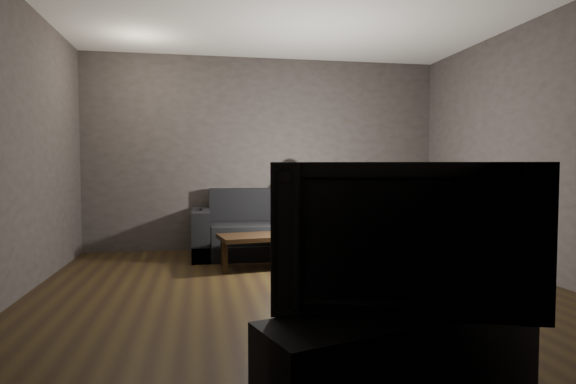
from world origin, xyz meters
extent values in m
plane|color=black|center=(0.00, 0.00, 0.00)|extent=(5.00, 5.00, 0.00)
cube|color=#34302C|center=(0.00, 2.50, 1.35)|extent=(5.00, 0.04, 2.70)
cube|color=#34302C|center=(0.00, -2.50, 1.35)|extent=(5.00, 0.04, 2.70)
cube|color=#34302C|center=(-2.50, 0.00, 1.35)|extent=(0.04, 5.00, 2.70)
cube|color=#34302C|center=(2.50, 0.00, 1.35)|extent=(0.04, 5.00, 2.70)
cube|color=black|center=(0.09, 1.91, 0.10)|extent=(2.25, 0.97, 0.19)
cube|color=black|center=(-0.36, 1.81, 0.31)|extent=(0.88, 0.68, 0.23)
cube|color=black|center=(0.54, 1.81, 0.31)|extent=(0.88, 0.68, 0.23)
cube|color=black|center=(0.09, 2.28, 0.65)|extent=(1.80, 0.22, 0.44)
cube|color=black|center=(-0.92, 1.91, 0.31)|extent=(0.22, 0.97, 0.61)
cube|color=black|center=(1.10, 1.91, 0.31)|extent=(0.22, 0.97, 0.61)
cube|color=black|center=(0.35, 1.79, 0.50)|extent=(0.30, 0.39, 0.14)
cube|color=navy|center=(0.35, 1.99, 0.77)|extent=(0.30, 0.22, 0.43)
cube|color=yellow|center=(0.35, 1.90, 0.84)|extent=(0.09, 0.09, 0.10)
cube|color=red|center=(0.35, 1.90, 0.84)|extent=(0.06, 0.06, 0.07)
cylinder|color=#D79386|center=(0.35, 1.99, 1.01)|extent=(0.07, 0.07, 0.06)
sphere|color=#D79386|center=(0.35, 1.99, 1.12)|extent=(0.18, 0.18, 0.18)
ellipsoid|color=black|center=(0.35, 2.00, 1.15)|extent=(0.19, 0.19, 0.16)
cylinder|color=navy|center=(0.16, 1.92, 0.85)|extent=(0.08, 0.23, 0.19)
cylinder|color=navy|center=(0.53, 1.92, 0.85)|extent=(0.08, 0.23, 0.19)
cylinder|color=#D79386|center=(0.21, 1.76, 0.80)|extent=(0.14, 0.24, 0.10)
cylinder|color=#D79386|center=(0.49, 1.76, 0.80)|extent=(0.14, 0.24, 0.10)
sphere|color=#D79386|center=(0.27, 1.67, 0.79)|extent=(0.09, 0.09, 0.09)
sphere|color=#D79386|center=(0.43, 1.67, 0.79)|extent=(0.09, 0.09, 0.09)
cylinder|color=#D79386|center=(0.26, 1.58, 0.28)|extent=(0.09, 0.09, 0.35)
cylinder|color=#D79386|center=(0.43, 1.58, 0.28)|extent=(0.09, 0.09, 0.35)
cube|color=red|center=(0.43, 1.45, 0.94)|extent=(0.06, 0.08, 0.19)
cube|color=#7B0800|center=(0.43, 1.42, 0.99)|extent=(0.03, 0.02, 0.03)
cylinder|color=silver|center=(0.43, 1.42, 0.93)|extent=(0.02, 0.01, 0.02)
ellipsoid|color=silver|center=(0.27, 1.45, 0.90)|extent=(0.07, 0.10, 0.16)
cylinder|color=black|center=(0.27, 1.42, 0.96)|extent=(0.03, 0.01, 0.03)
cube|color=black|center=(-0.92, 1.86, 0.63)|extent=(0.04, 0.15, 0.03)
cube|color=black|center=(-0.92, 1.91, 0.64)|extent=(0.02, 0.02, 0.00)
cube|color=black|center=(-0.18, 1.12, 0.36)|extent=(1.14, 0.70, 0.05)
cube|color=black|center=(-0.67, 0.90, 0.17)|extent=(0.06, 0.06, 0.34)
cube|color=black|center=(0.30, 0.90, 0.17)|extent=(0.06, 0.06, 0.34)
cube|color=black|center=(-0.67, 1.34, 0.17)|extent=(0.06, 0.06, 0.34)
cube|color=black|center=(0.30, 1.34, 0.17)|extent=(0.06, 0.06, 0.34)
cube|color=black|center=(0.00, -2.27, 0.25)|extent=(1.44, 0.79, 0.50)
imported|color=black|center=(0.00, -2.27, 0.84)|extent=(1.19, 0.50, 0.69)
cube|color=silver|center=(0.54, -2.27, 0.61)|extent=(0.07, 0.17, 0.22)
camera|label=1|loc=(-0.92, -4.32, 1.16)|focal=30.00mm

